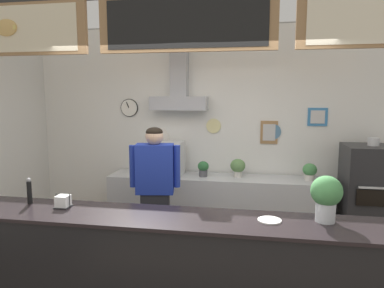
{
  "coord_description": "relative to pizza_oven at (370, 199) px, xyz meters",
  "views": [
    {
      "loc": [
        0.61,
        -3.06,
        2.05
      ],
      "look_at": [
        -0.06,
        0.72,
        1.52
      ],
      "focal_mm": 33.3,
      "sensor_mm": 36.0,
      "label": 1
    }
  ],
  "objects": [
    {
      "name": "potted_basil",
      "position": [
        -0.73,
        0.19,
        0.31
      ],
      "size": [
        0.19,
        0.19,
        0.23
      ],
      "color": "beige",
      "rests_on": "back_prep_counter"
    },
    {
      "name": "service_counter",
      "position": [
        -2.1,
        -1.96,
        -0.2
      ],
      "size": [
        4.34,
        0.61,
        1.03
      ],
      "color": "black",
      "rests_on": "ground_plane"
    },
    {
      "name": "espresso_machine",
      "position": [
        -2.75,
        0.13,
        0.42
      ],
      "size": [
        0.49,
        0.55,
        0.49
      ],
      "color": "silver",
      "rests_on": "back_prep_counter"
    },
    {
      "name": "pizza_oven",
      "position": [
        0.0,
        0.0,
        0.0
      ],
      "size": [
        0.68,
        0.67,
        1.52
      ],
      "color": "#232326",
      "rests_on": "ground_plane"
    },
    {
      "name": "basil_vase",
      "position": [
        -0.9,
        -1.86,
        0.53
      ],
      "size": [
        0.25,
        0.25,
        0.38
      ],
      "color": "silver",
      "rests_on": "service_counter"
    },
    {
      "name": "napkin_holder",
      "position": [
        -3.21,
        -1.89,
        0.37
      ],
      "size": [
        0.14,
        0.13,
        0.13
      ],
      "color": "#262628",
      "rests_on": "service_counter"
    },
    {
      "name": "back_wall_assembly",
      "position": [
        -2.12,
        0.41,
        0.92
      ],
      "size": [
        5.61,
        2.35,
        3.07
      ],
      "color": "gray",
      "rests_on": "ground_plane"
    },
    {
      "name": "pepper_grinder",
      "position": [
        -3.58,
        -1.84,
        0.44
      ],
      "size": [
        0.04,
        0.04,
        0.25
      ],
      "color": "black",
      "rests_on": "service_counter"
    },
    {
      "name": "potted_sage",
      "position": [
        -1.71,
        0.19,
        0.33
      ],
      "size": [
        0.21,
        0.21,
        0.26
      ],
      "color": "beige",
      "rests_on": "back_prep_counter"
    },
    {
      "name": "back_prep_counter",
      "position": [
        -2.0,
        0.16,
        -0.27
      ],
      "size": [
        3.11,
        0.57,
        0.9
      ],
      "color": "#B7BABF",
      "rests_on": "ground_plane"
    },
    {
      "name": "condiment_plate",
      "position": [
        -1.35,
        -1.93,
        0.32
      ],
      "size": [
        0.19,
        0.19,
        0.01
      ],
      "color": "white",
      "rests_on": "service_counter"
    },
    {
      "name": "shop_worker",
      "position": [
        -2.63,
        -0.85,
        0.2
      ],
      "size": [
        0.59,
        0.29,
        1.69
      ],
      "rotation": [
        0.0,
        0.0,
        3.3
      ],
      "color": "#232328",
      "rests_on": "ground_plane"
    },
    {
      "name": "potted_oregano",
      "position": [
        -3.15,
        0.13,
        0.3
      ],
      "size": [
        0.17,
        0.17,
        0.22
      ],
      "color": "#9E563D",
      "rests_on": "back_prep_counter"
    },
    {
      "name": "potted_thyme",
      "position": [
        -2.2,
        0.14,
        0.3
      ],
      "size": [
        0.16,
        0.16,
        0.22
      ],
      "color": "#4C4C51",
      "rests_on": "back_prep_counter"
    }
  ]
}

